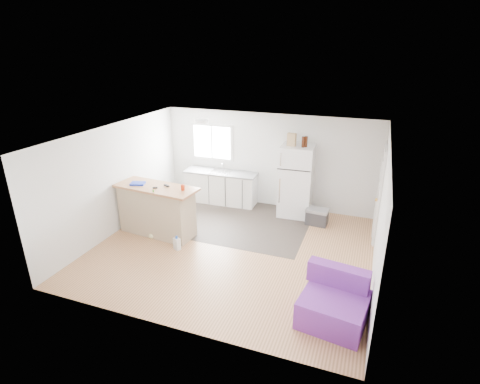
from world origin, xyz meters
name	(u,v)px	position (x,y,z in m)	size (l,w,h in m)	color
room	(233,195)	(0.00, 0.00, 1.20)	(5.51, 5.01, 2.41)	#97633F
vinyl_zone	(224,219)	(-0.73, 1.25, 0.00)	(4.05, 2.50, 0.00)	#302824
window	(212,142)	(-1.55, 2.49, 1.55)	(1.18, 0.06, 0.98)	white
interior_door	(380,194)	(2.72, 1.55, 1.02)	(0.11, 0.92, 2.10)	white
ceiling_fixture	(202,121)	(-1.20, 1.20, 2.36)	(0.30, 0.30, 0.07)	white
kitchen_cabinets	(221,187)	(-1.19, 2.20, 0.44)	(1.94, 0.66, 1.13)	white
peninsula	(157,210)	(-1.82, 0.07, 0.57)	(1.88, 0.87, 1.12)	tan
refrigerator	(296,181)	(0.82, 2.12, 0.88)	(0.81, 0.77, 1.75)	white
cooler	(317,216)	(1.44, 1.74, 0.20)	(0.53, 0.38, 0.39)	#303032
purple_seat	(334,304)	(2.23, -1.48, 0.28)	(1.07, 1.02, 0.78)	#6C2F9B
cleaner_jug	(177,244)	(-1.07, -0.43, 0.13)	(0.16, 0.15, 0.30)	white
mop	(153,228)	(-1.79, -0.17, 0.23)	(0.24, 0.32, 1.17)	green
red_cup	(183,187)	(-1.14, 0.07, 1.18)	(0.08, 0.08, 0.12)	red
blue_tray	(138,183)	(-2.23, 0.05, 1.14)	(0.30, 0.22, 0.04)	#1530C9
tool_a	(167,186)	(-1.58, 0.16, 1.14)	(0.14, 0.05, 0.03)	black
tool_b	(155,188)	(-1.74, -0.04, 1.13)	(0.10, 0.04, 0.03)	black
cardboard_box	(292,140)	(0.68, 2.04, 1.90)	(0.20, 0.10, 0.30)	tan
bottle_left	(303,142)	(0.95, 2.01, 1.88)	(0.07, 0.07, 0.25)	#3A180A
bottle_right	(306,142)	(1.01, 2.06, 1.88)	(0.07, 0.07, 0.25)	#3A180A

